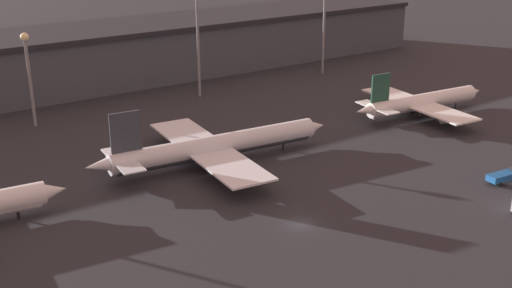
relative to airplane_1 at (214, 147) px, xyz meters
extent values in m
plane|color=#26262B|center=(-2.21, -28.45, -3.46)|extent=(600.00, 600.00, 0.00)
cube|color=#3D424C|center=(-2.21, 68.26, 3.60)|extent=(224.72, 25.79, 14.13)
cube|color=black|center=(-2.21, 68.26, 11.26)|extent=(224.72, 27.79, 1.20)
cone|color=silver|center=(-31.40, -2.51, 0.04)|extent=(4.74, 3.92, 3.50)
cylinder|color=black|center=(-36.83, -1.98, -2.64)|extent=(0.50, 0.50, 1.66)
cylinder|color=silver|center=(0.57, -0.06, 0.23)|extent=(41.47, 7.91, 3.89)
cylinder|color=#333842|center=(0.57, -0.06, -0.45)|extent=(39.35, 7.12, 3.30)
cone|color=silver|center=(22.27, -2.19, 0.23)|extent=(5.00, 4.13, 3.69)
cone|color=silver|center=(-21.33, 2.10, 0.52)|extent=(6.12, 3.86, 3.30)
cube|color=#333842|center=(-16.69, 1.64, 5.75)|extent=(5.45, 0.93, 7.16)
cube|color=silver|center=(-17.51, 1.72, 0.81)|extent=(5.18, 13.71, 0.24)
cube|color=silver|center=(-1.49, 0.15, -0.26)|extent=(12.15, 37.86, 0.36)
cylinder|color=gray|center=(0.76, 10.39, -1.58)|extent=(4.46, 2.55, 2.14)
cylinder|color=gray|center=(-1.27, -10.34, -1.58)|extent=(4.46, 2.55, 2.14)
cylinder|color=black|center=(14.95, -1.47, -2.59)|extent=(0.50, 0.50, 1.75)
cylinder|color=black|center=(-1.34, 1.69, -2.59)|extent=(0.50, 0.50, 1.75)
cylinder|color=black|center=(-1.64, -1.40, -2.59)|extent=(0.50, 0.50, 1.75)
cylinder|color=white|center=(55.56, -1.43, -0.16)|extent=(30.86, 6.47, 3.48)
cylinder|color=#ADB2B7|center=(55.56, -1.43, -0.77)|extent=(29.28, 5.80, 2.96)
cone|color=white|center=(71.86, -3.04, -0.16)|extent=(4.48, 3.70, 3.31)
cone|color=white|center=(39.09, 0.18, 0.11)|extent=(5.49, 3.46, 2.96)
cube|color=#1E4738|center=(42.74, -0.18, 4.72)|extent=(4.89, 0.88, 6.27)
cube|color=white|center=(42.13, -0.12, 0.37)|extent=(4.58, 11.64, 0.24)
cube|color=white|center=(54.04, -1.28, -0.59)|extent=(10.71, 32.13, 0.36)
cylinder|color=gray|center=(55.81, 7.41, -1.80)|extent=(4.00, 2.28, 1.92)
cylinder|color=gray|center=(54.09, -10.16, -1.80)|extent=(4.00, 2.28, 1.92)
cylinder|color=black|center=(66.24, -2.48, -2.68)|extent=(0.50, 0.50, 1.57)
cylinder|color=black|center=(54.17, 0.10, -2.68)|extent=(0.50, 0.50, 1.57)
cylinder|color=black|center=(53.90, -2.67, -2.68)|extent=(0.50, 0.50, 1.57)
cube|color=#195199|center=(37.31, -36.53, -2.18)|extent=(7.65, 3.00, 1.13)
cylinder|color=black|center=(39.77, -35.96, -3.01)|extent=(0.95, 0.65, 0.90)
cylinder|color=black|center=(35.03, -35.45, -3.01)|extent=(0.95, 0.65, 0.90)
cylinder|color=black|center=(34.85, -37.10, -3.01)|extent=(0.95, 0.65, 0.90)
cylinder|color=slate|center=(-20.81, 41.79, 6.12)|extent=(0.70, 0.70, 19.18)
sphere|color=beige|center=(-20.81, 41.79, 16.31)|extent=(1.80, 1.80, 1.80)
cylinder|color=slate|center=(21.06, 41.79, 9.83)|extent=(0.70, 0.70, 26.60)
cylinder|color=slate|center=(62.14, 41.79, 9.94)|extent=(0.70, 0.70, 26.81)
camera|label=1|loc=(-57.68, -96.22, 41.80)|focal=45.00mm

